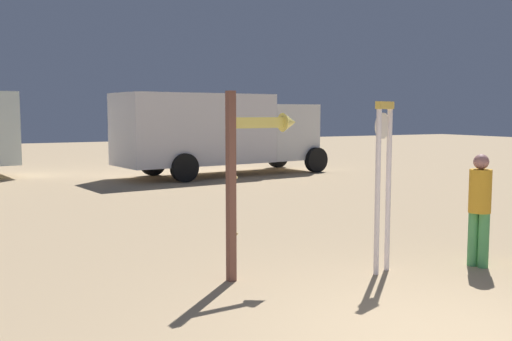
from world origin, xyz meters
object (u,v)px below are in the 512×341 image
standing_clock (383,172)px  arrow_sign (254,157)px  person_near_clock (480,204)px  box_truck_near (217,130)px

standing_clock → arrow_sign: bearing=160.1°
arrow_sign → person_near_clock: size_ratio=1.53×
arrow_sign → box_truck_near: bearing=68.3°
arrow_sign → box_truck_near: (4.70, 11.84, -0.03)m
box_truck_near → person_near_clock: bearing=-97.4°
standing_clock → box_truck_near: 12.81m
standing_clock → arrow_sign: size_ratio=0.95×
arrow_sign → standing_clock: bearing=-19.9°
standing_clock → person_near_clock: standing_clock is taller
standing_clock → box_truck_near: bearing=76.2°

